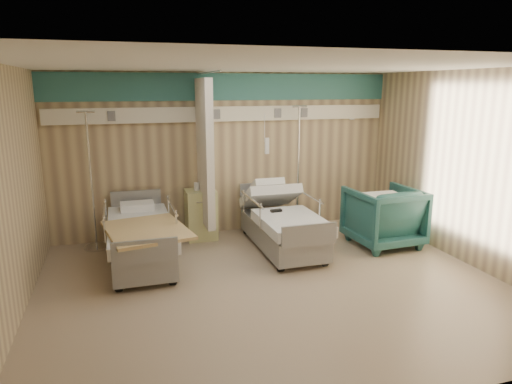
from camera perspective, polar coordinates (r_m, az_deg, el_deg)
ground at (r=6.13m, az=2.15°, el=-11.62°), size 6.00×5.00×0.00m
room_walls at (r=5.84m, az=1.20°, el=6.22°), size 6.04×5.04×2.82m
bed_right at (r=7.34m, az=3.28°, el=-4.74°), size 1.00×2.16×0.63m
bed_left at (r=6.93m, az=-14.15°, el=-6.23°), size 1.00×2.16×0.63m
bedside_cabinet at (r=7.86m, az=-6.90°, el=-2.78°), size 0.50×0.48×0.85m
visitor_armchair at (r=7.75m, az=15.64°, el=-2.96°), size 1.08×1.11×0.97m
waffle_blanket at (r=7.62m, az=15.91°, el=0.77°), size 0.59×0.53×0.07m
iv_stand_right at (r=8.30m, az=5.19°, el=-1.64°), size 0.40×0.40×2.24m
iv_stand_left at (r=7.75m, az=-19.52°, el=-3.49°), size 0.39×0.39×2.20m
call_remote at (r=7.19m, az=2.53°, el=-2.34°), size 0.18×0.09×0.04m
tan_blanket at (r=6.39m, az=-13.50°, el=-4.67°), size 1.22×1.43×0.04m
toiletry_bag at (r=7.83m, az=-6.63°, el=0.78°), size 0.23×0.19×0.11m
white_cup at (r=7.73m, az=-7.42°, el=0.68°), size 0.12×0.12×0.13m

